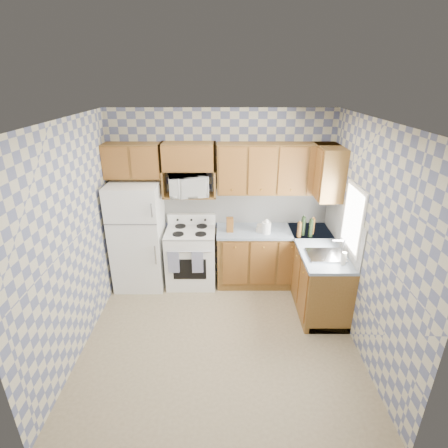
{
  "coord_description": "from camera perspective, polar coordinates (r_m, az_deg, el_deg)",
  "views": [
    {
      "loc": [
        0.05,
        -3.64,
        3.12
      ],
      "look_at": [
        0.05,
        0.75,
        1.25
      ],
      "focal_mm": 28.0,
      "sensor_mm": 36.0,
      "label": 1
    }
  ],
  "objects": [
    {
      "name": "microwave_shelf",
      "position": [
        5.37,
        -5.58,
        4.69
      ],
      "size": [
        0.8,
        0.33,
        0.03
      ],
      "primitive_type": "cube",
      "color": "brown",
      "rests_on": "back_wall"
    },
    {
      "name": "backsplash_back",
      "position": [
        5.58,
        3.59,
        2.92
      ],
      "size": [
        2.6,
        0.02,
        0.56
      ],
      "primitive_type": "cube",
      "color": "white",
      "rests_on": "back_wall"
    },
    {
      "name": "upper_cabinets_right",
      "position": [
        5.26,
        16.56,
        8.18
      ],
      "size": [
        0.33,
        0.7,
        0.74
      ],
      "primitive_type": "cube",
      "color": "brown",
      "rests_on": "right_wall"
    },
    {
      "name": "upper_cabinets_back",
      "position": [
        5.29,
        8.53,
        8.94
      ],
      "size": [
        1.75,
        0.33,
        0.74
      ],
      "primitive_type": "cube",
      "color": "brown",
      "rests_on": "back_wall"
    },
    {
      "name": "knife_block",
      "position": [
        5.3,
        0.96,
        -0.12
      ],
      "size": [
        0.11,
        0.11,
        0.22
      ],
      "primitive_type": "cube",
      "rotation": [
        0.0,
        0.0,
        0.08
      ],
      "color": "brown",
      "rests_on": "countertop_back"
    },
    {
      "name": "dish_towel_right",
      "position": [
        5.25,
        -4.34,
        -6.23
      ],
      "size": [
        0.17,
        0.02,
        0.35
      ],
      "primitive_type": "cube",
      "color": "navy",
      "rests_on": "stove_body"
    },
    {
      "name": "countertop_right",
      "position": [
        5.14,
        15.19,
        -3.37
      ],
      "size": [
        0.63,
        1.6,
        0.04
      ],
      "primitive_type": "cube",
      "color": "slate",
      "rests_on": "base_cabinets_right"
    },
    {
      "name": "bottle_2",
      "position": [
        5.38,
        14.25,
        -0.34
      ],
      "size": [
        0.06,
        0.06,
        0.25
      ],
      "primitive_type": "cylinder",
      "color": "brown",
      "rests_on": "countertop_back"
    },
    {
      "name": "right_wall",
      "position": [
        4.37,
        22.22,
        -2.65
      ],
      "size": [
        0.02,
        3.2,
        2.7
      ],
      "primitive_type": "cube",
      "color": "slate",
      "rests_on": "ground"
    },
    {
      "name": "cooktop",
      "position": [
        5.41,
        -5.52,
        -1.18
      ],
      "size": [
        0.76,
        0.65,
        0.02
      ],
      "primitive_type": "cube",
      "color": "silver",
      "rests_on": "stove_body"
    },
    {
      "name": "bottle_3",
      "position": [
        5.24,
        12.19,
        -0.92
      ],
      "size": [
        0.06,
        0.06,
        0.23
      ],
      "primitive_type": "cylinder",
      "color": "brown",
      "rests_on": "countertop_back"
    },
    {
      "name": "window",
      "position": [
        4.71,
        20.32,
        0.81
      ],
      "size": [
        0.02,
        0.66,
        0.86
      ],
      "primitive_type": "cube",
      "color": "white",
      "rests_on": "right_wall"
    },
    {
      "name": "microwave",
      "position": [
        5.26,
        -5.91,
        6.27
      ],
      "size": [
        0.64,
        0.5,
        0.32
      ],
      "primitive_type": "imported",
      "rotation": [
        0.0,
        0.0,
        0.21
      ],
      "color": "white",
      "rests_on": "microwave_shelf"
    },
    {
      "name": "upper_cabinets_fridge",
      "position": [
        5.37,
        -14.69,
        9.98
      ],
      "size": [
        0.82,
        0.33,
        0.5
      ],
      "primitive_type": "cube",
      "color": "brown",
      "rests_on": "back_wall"
    },
    {
      "name": "base_cabinets_right",
      "position": [
        5.36,
        14.73,
        -7.78
      ],
      "size": [
        0.6,
        1.6,
        0.88
      ],
      "primitive_type": "cube",
      "color": "brown",
      "rests_on": "floor"
    },
    {
      "name": "dish_towel_left",
      "position": [
        5.29,
        -8.24,
        -6.19
      ],
      "size": [
        0.17,
        0.02,
        0.35
      ],
      "primitive_type": "cube",
      "color": "navy",
      "rests_on": "stove_body"
    },
    {
      "name": "base_cabinets_back",
      "position": [
        5.67,
        7.88,
        -5.35
      ],
      "size": [
        1.75,
        0.6,
        0.88
      ],
      "primitive_type": "cube",
      "color": "brown",
      "rests_on": "floor"
    },
    {
      "name": "backguard",
      "position": [
        5.63,
        -5.31,
        0.85
      ],
      "size": [
        0.76,
        0.08,
        0.17
      ],
      "primitive_type": "cube",
      "color": "white",
      "rests_on": "cooktop"
    },
    {
      "name": "backsplash_right",
      "position": [
        5.11,
        18.74,
        -0.29
      ],
      "size": [
        0.02,
        1.6,
        0.56
      ],
      "primitive_type": "cube",
      "color": "white",
      "rests_on": "right_wall"
    },
    {
      "name": "bottle_1",
      "position": [
        5.28,
        13.98,
        -0.67
      ],
      "size": [
        0.06,
        0.06,
        0.27
      ],
      "primitive_type": "cylinder",
      "color": "black",
      "rests_on": "countertop_back"
    },
    {
      "name": "soap_bottle",
      "position": [
        4.65,
        18.97,
        -5.35
      ],
      "size": [
        0.06,
        0.06,
        0.17
      ],
      "primitive_type": "cylinder",
      "color": "beige",
      "rests_on": "countertop_right"
    },
    {
      "name": "countertop_back",
      "position": [
        5.46,
        8.15,
        -1.13
      ],
      "size": [
        1.77,
        0.63,
        0.04
      ],
      "primitive_type": "cube",
      "color": "slate",
      "rests_on": "base_cabinets_back"
    },
    {
      "name": "bottle_0",
      "position": [
        5.31,
        12.8,
        -0.32
      ],
      "size": [
        0.06,
        0.06,
        0.29
      ],
      "primitive_type": "cylinder",
      "color": "black",
      "rests_on": "countertop_back"
    },
    {
      "name": "refrigerator",
      "position": [
        5.55,
        -13.82,
        -1.87
      ],
      "size": [
        0.75,
        0.7,
        1.68
      ],
      "primitive_type": "cube",
      "color": "white",
      "rests_on": "floor"
    },
    {
      "name": "sink",
      "position": [
        4.83,
        16.29,
        -4.94
      ],
      "size": [
        0.48,
        0.4,
        0.03
      ],
      "primitive_type": "cube",
      "color": "#B7B7BC",
      "rests_on": "countertop_right"
    },
    {
      "name": "food_containers",
      "position": [
        5.36,
        6.13,
        -0.67
      ],
      "size": [
        0.16,
        0.16,
        0.11
      ],
      "primitive_type": null,
      "color": "beige",
      "rests_on": "countertop_back"
    },
    {
      "name": "floor",
      "position": [
        4.79,
        -0.62,
        -17.54
      ],
      "size": [
        3.4,
        3.4,
        0.0
      ],
      "primitive_type": "plane",
      "color": "#7D6B4E",
      "rests_on": "ground"
    },
    {
      "name": "stove_body",
      "position": [
        5.61,
        -5.34,
        -5.42
      ],
      "size": [
        0.76,
        0.65,
        0.9
      ],
      "primitive_type": "cube",
      "color": "white",
      "rests_on": "floor"
    },
    {
      "name": "electric_kettle",
      "position": [
        5.29,
        6.91,
        -0.62
      ],
      "size": [
        0.14,
        0.14,
        0.18
      ],
      "primitive_type": "cylinder",
      "color": "white",
      "rests_on": "countertop_back"
    },
    {
      "name": "back_wall",
      "position": [
        5.53,
        -0.53,
        4.42
      ],
      "size": [
        3.4,
        0.02,
        2.7
      ],
      "primitive_type": "cube",
      "color": "slate",
      "rests_on": "ground"
    }
  ]
}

